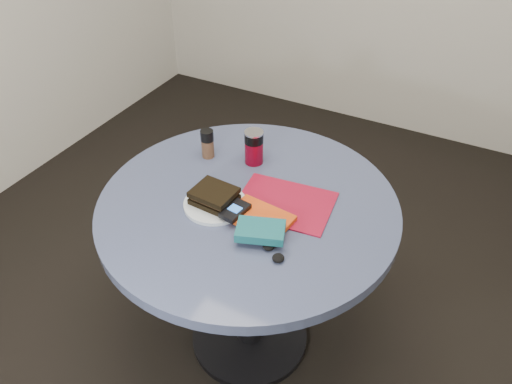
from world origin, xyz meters
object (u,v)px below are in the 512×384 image
at_px(soda_can, 254,147).
at_px(magazine, 285,203).
at_px(red_book, 260,218).
at_px(mp3_player, 235,211).
at_px(table, 248,237).
at_px(plate, 215,204).
at_px(pepper_grinder, 208,143).
at_px(headphones, 273,252).
at_px(sandwich, 214,196).
at_px(novel, 260,231).

bearing_deg(soda_can, magazine, -39.40).
bearing_deg(red_book, mp3_player, -156.31).
bearing_deg(table, plate, -140.70).
xyz_separation_m(pepper_grinder, headphones, (0.44, -0.35, -0.05)).
xyz_separation_m(red_book, mp3_player, (-0.08, -0.02, 0.02)).
relative_size(mp3_player, headphones, 1.11).
height_order(sandwich, soda_can, soda_can).
relative_size(plate, headphones, 2.15).
bearing_deg(plate, magazine, 29.93).
relative_size(plate, sandwich, 1.45).
height_order(sandwich, pepper_grinder, pepper_grinder).
relative_size(soda_can, novel, 0.89).
bearing_deg(pepper_grinder, novel, -39.20).
xyz_separation_m(sandwich, pepper_grinder, (-0.17, 0.23, 0.02)).
distance_m(red_book, mp3_player, 0.08).
xyz_separation_m(sandwich, soda_can, (-0.00, 0.28, 0.03)).
bearing_deg(magazine, plate, -156.19).
distance_m(table, mp3_player, 0.21).
bearing_deg(magazine, red_book, -112.68).
height_order(table, magazine, magazine).
bearing_deg(sandwich, plate, -39.42).
distance_m(magazine, mp3_player, 0.18).
height_order(plate, mp3_player, mp3_player).
distance_m(sandwich, soda_can, 0.28).
relative_size(table, headphones, 10.41).
bearing_deg(plate, pepper_grinder, 126.34).
relative_size(plate, novel, 1.43).
bearing_deg(novel, sandwich, 140.14).
bearing_deg(headphones, sandwich, 156.96).
height_order(pepper_grinder, magazine, pepper_grinder).
relative_size(table, soda_can, 7.77).
distance_m(red_book, headphones, 0.15).
relative_size(magazine, novel, 2.14).
bearing_deg(novel, magazine, 72.35).
height_order(sandwich, magazine, sandwich).
bearing_deg(soda_can, table, -67.15).
xyz_separation_m(plate, novel, (0.20, -0.07, 0.03)).
height_order(pepper_grinder, red_book, pepper_grinder).
bearing_deg(pepper_grinder, headphones, -38.23).
relative_size(plate, red_book, 1.05).
relative_size(table, novel, 6.92).
xyz_separation_m(table, sandwich, (-0.09, -0.07, 0.20)).
bearing_deg(mp3_player, magazine, 51.43).
bearing_deg(table, magazine, 21.52).
height_order(soda_can, mp3_player, soda_can).
bearing_deg(soda_can, pepper_grinder, -164.52).
bearing_deg(pepper_grinder, magazine, -17.91).
height_order(plate, sandwich, sandwich).
xyz_separation_m(soda_can, red_book, (0.17, -0.28, -0.05)).
distance_m(pepper_grinder, red_book, 0.41).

